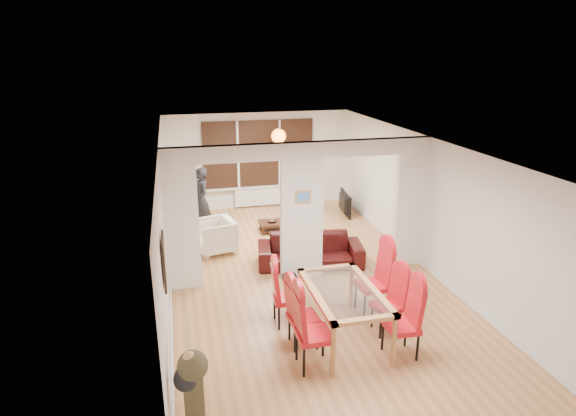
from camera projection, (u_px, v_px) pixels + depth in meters
name	position (u px, v px, depth m)	size (l,w,h in m)	color
floor	(301.00, 274.00, 9.38)	(5.00, 9.00, 0.01)	#BD814C
room_walls	(302.00, 211.00, 8.98)	(5.00, 9.00, 2.60)	silver
divider_wall	(302.00, 211.00, 8.98)	(5.00, 0.18, 2.60)	white
bay_window_blinds	(259.00, 154.00, 13.02)	(3.00, 0.08, 1.80)	black
radiator	(260.00, 196.00, 13.35)	(1.40, 0.08, 0.50)	white
pendant_light	(279.00, 136.00, 11.83)	(0.36, 0.36, 0.36)	orange
stair_newel	(190.00, 367.00, 5.75)	(0.40, 1.20, 1.10)	tan
wall_poster	(164.00, 261.00, 6.11)	(0.04, 0.52, 0.67)	gray
pillar_photo	(303.00, 197.00, 8.79)	(0.30, 0.03, 0.25)	#4C8CD8
dining_table	(343.00, 314.00, 7.18)	(0.97, 1.73, 0.81)	#B87A44
dining_chair_la	(314.00, 329.00, 6.47)	(0.47, 0.47, 1.17)	red
dining_chair_lb	(303.00, 313.00, 6.98)	(0.41, 0.41, 1.04)	red
dining_chair_lc	(287.00, 294.00, 7.55)	(0.42, 0.42, 1.04)	red
dining_chair_ra	(402.00, 321.00, 6.72)	(0.44, 0.44, 1.10)	red
dining_chair_rb	(387.00, 302.00, 7.32)	(0.40, 0.40, 1.01)	red
dining_chair_rc	(372.00, 280.00, 7.82)	(0.47, 0.47, 1.18)	red
sofa	(310.00, 250.00, 9.72)	(2.10, 0.82, 0.61)	black
armchair	(215.00, 236.00, 10.33)	(0.80, 0.78, 0.73)	#F1E2CC
person	(202.00, 200.00, 11.34)	(0.38, 0.58, 1.58)	black
television	(342.00, 203.00, 12.77)	(0.14, 1.03, 0.60)	black
coffee_table	(281.00, 226.00, 11.63)	(1.04, 0.52, 0.24)	#351D12
bottle	(284.00, 217.00, 11.50)	(0.07, 0.07, 0.26)	#143F19
bowl	(272.00, 221.00, 11.52)	(0.22, 0.22, 0.05)	#351D12
shoes	(290.00, 279.00, 9.08)	(0.25, 0.27, 0.10)	black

